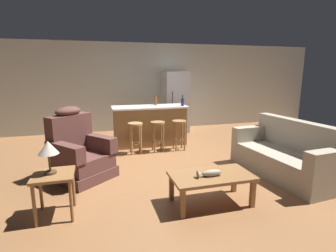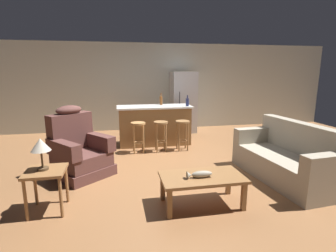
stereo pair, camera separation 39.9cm
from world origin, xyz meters
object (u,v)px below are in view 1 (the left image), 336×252
object	(u,v)px
couch	(287,156)
table_lamp	(48,149)
kitchen_island	(150,125)
refrigerator	(175,102)
recliner_near_lamp	(79,153)
bottle_tall_green	(156,100)
bar_stool_right	(179,130)
coffee_table	(211,178)
end_table	(54,181)
fish_figurine	(209,173)
bar_stool_middle	(158,131)
bottle_short_amber	(182,102)
bar_stool_left	(135,132)

from	to	relation	value
couch	table_lamp	distance (m)	3.77
kitchen_island	refrigerator	bearing A→B (deg)	49.36
couch	recliner_near_lamp	xyz separation A→B (m)	(-3.45, 0.86, 0.08)
table_lamp	bottle_tall_green	world-z (taller)	bottle_tall_green
couch	kitchen_island	bearing A→B (deg)	-58.71
couch	bar_stool_right	distance (m)	2.34
coffee_table	end_table	distance (m)	2.01
bottle_tall_green	kitchen_island	bearing A→B (deg)	-138.81
coffee_table	couch	size ratio (longest dim) A/B	0.56
recliner_near_lamp	bottle_tall_green	world-z (taller)	bottle_tall_green
fish_figurine	couch	world-z (taller)	couch
recliner_near_lamp	bar_stool_middle	xyz separation A→B (m)	(1.62, 1.06, 0.05)
bar_stool_middle	bottle_short_amber	bearing A→B (deg)	31.87
table_lamp	bar_stool_middle	size ratio (longest dim) A/B	0.60
coffee_table	bottle_short_amber	xyz separation A→B (m)	(0.59, 2.97, 0.69)
coffee_table	bar_stool_left	size ratio (longest dim) A/B	1.62
bar_stool_middle	bottle_short_amber	distance (m)	1.04
bottle_tall_green	bottle_short_amber	size ratio (longest dim) A/B	1.13
end_table	bottle_short_amber	xyz separation A→B (m)	(2.59, 2.73, 0.59)
bar_stool_left	bar_stool_right	size ratio (longest dim) A/B	1.00
fish_figurine	bar_stool_middle	bearing A→B (deg)	91.78
fish_figurine	couch	bearing A→B (deg)	20.04
bar_stool_left	bar_stool_middle	world-z (taller)	same
end_table	refrigerator	size ratio (longest dim) A/B	0.32
end_table	bar_stool_left	xyz separation A→B (m)	(1.36, 2.28, 0.01)
table_lamp	bottle_short_amber	size ratio (longest dim) A/B	1.55
kitchen_island	bottle_tall_green	xyz separation A→B (m)	(0.20, 0.17, 0.58)
fish_figurine	bar_stool_middle	xyz separation A→B (m)	(-0.08, 2.57, 0.01)
bottle_tall_green	bottle_short_amber	distance (m)	0.68
kitchen_island	bar_stool_left	bearing A→B (deg)	-125.60
coffee_table	fish_figurine	bearing A→B (deg)	-136.58
bar_stool_right	bottle_tall_green	bearing A→B (deg)	113.94
table_lamp	refrigerator	xyz separation A→B (m)	(2.87, 4.09, 0.01)
coffee_table	couch	xyz separation A→B (m)	(1.69, 0.59, -0.02)
recliner_near_lamp	bottle_tall_green	xyz separation A→B (m)	(1.77, 1.87, 0.64)
bottle_tall_green	recliner_near_lamp	bearing A→B (deg)	-133.43
couch	refrigerator	xyz separation A→B (m)	(-0.85, 3.76, 0.54)
table_lamp	kitchen_island	world-z (taller)	table_lamp
coffee_table	bar_stool_right	bearing A→B (deg)	81.71
table_lamp	bar_stool_right	xyz separation A→B (m)	(2.39, 2.26, -0.40)
refrigerator	recliner_near_lamp	bearing A→B (deg)	-131.94
refrigerator	bottle_tall_green	bearing A→B (deg)	-129.04
table_lamp	couch	bearing A→B (deg)	5.17
bottle_short_amber	refrigerator	bearing A→B (deg)	79.70
bar_stool_left	bottle_short_amber	xyz separation A→B (m)	(1.23, 0.45, 0.58)
couch	refrigerator	world-z (taller)	refrigerator
bottle_tall_green	bar_stool_middle	bearing A→B (deg)	-100.29
table_lamp	bar_stool_right	world-z (taller)	table_lamp
end_table	bar_stool_middle	bearing A→B (deg)	50.78
fish_figurine	refrigerator	xyz separation A→B (m)	(0.90, 4.40, 0.42)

